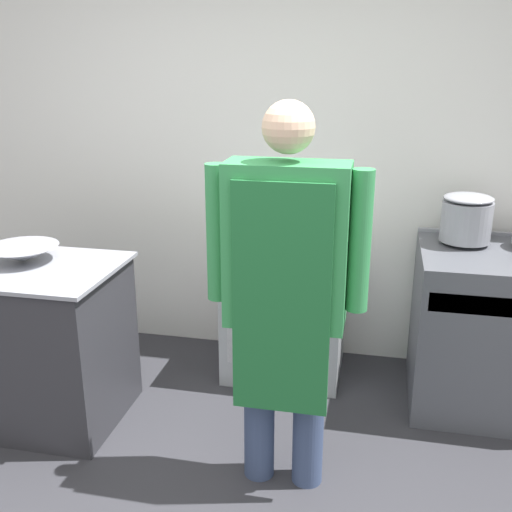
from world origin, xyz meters
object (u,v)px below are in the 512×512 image
(person_cook, at_px, (286,280))
(stove, at_px, (494,330))
(stock_pot, at_px, (467,217))
(mixing_bowl, at_px, (22,254))
(fridge_unit, at_px, (285,310))

(person_cook, bearing_deg, stove, 41.24)
(stove, bearing_deg, stock_pot, 146.00)
(person_cook, distance_m, stock_pot, 1.33)
(stove, xyz_separation_m, person_cook, (-1.03, -0.90, 0.54))
(mixing_bowl, height_order, stock_pot, stock_pot)
(stove, bearing_deg, mixing_bowl, -166.61)
(stove, bearing_deg, person_cook, -138.76)
(fridge_unit, xyz_separation_m, mixing_bowl, (-1.27, -0.70, 0.50))
(mixing_bowl, bearing_deg, person_cook, -12.35)
(fridge_unit, relative_size, person_cook, 0.47)
(stock_pot, bearing_deg, mixing_bowl, -162.47)
(fridge_unit, bearing_deg, person_cook, -80.98)
(stove, relative_size, mixing_bowl, 2.42)
(person_cook, bearing_deg, mixing_bowl, 167.65)
(stove, height_order, person_cook, person_cook)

